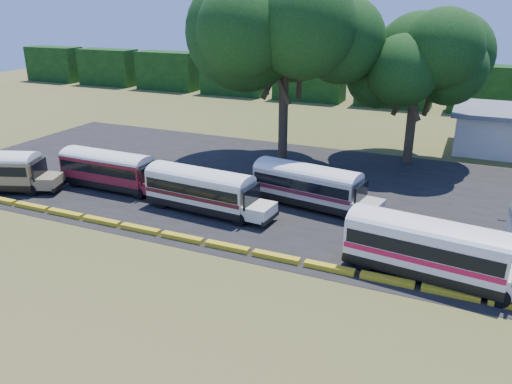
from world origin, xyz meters
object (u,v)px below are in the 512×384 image
at_px(bus_red, 109,168).
at_px(bus_cream_west, 202,188).
at_px(tree_west, 285,17).
at_px(bus_white_red, 430,246).

height_order(bus_red, bus_cream_west, bus_cream_west).
bearing_deg(bus_cream_west, bus_red, 177.14).
bearing_deg(tree_west, bus_white_red, -48.29).
relative_size(bus_cream_west, bus_white_red, 0.94).
height_order(bus_cream_west, bus_white_red, bus_white_red).
bearing_deg(bus_white_red, bus_red, 176.87).
distance_m(bus_white_red, tree_west, 23.19).
bearing_deg(bus_red, bus_cream_west, -5.99).
relative_size(bus_red, bus_cream_west, 0.97).
xyz_separation_m(bus_white_red, tree_west, (-13.80, 15.49, 10.36)).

